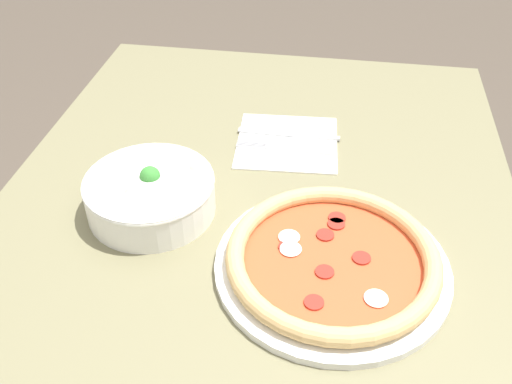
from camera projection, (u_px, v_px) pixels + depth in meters
name	position (u px, v px, depth m)	size (l,w,h in m)	color
dining_table	(257.00, 249.00, 1.00)	(1.06, 0.84, 0.73)	#706B4C
pizza	(332.00, 260.00, 0.79)	(0.33, 0.33, 0.04)	white
bowl	(150.00, 192.00, 0.88)	(0.20, 0.20, 0.08)	white
napkin	(287.00, 142.00, 1.05)	(0.19, 0.19, 0.00)	white
fork	(287.00, 149.00, 1.02)	(0.02, 0.18, 0.00)	silver
knife	(293.00, 134.00, 1.06)	(0.02, 0.19, 0.01)	silver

